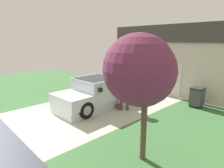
% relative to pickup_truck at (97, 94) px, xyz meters
% --- Properties ---
extents(pickup_truck, '(2.27, 5.44, 1.60)m').
position_rel_pickup_truck_xyz_m(pickup_truck, '(0.00, 0.00, 0.00)').
color(pickup_truck, silver).
rests_on(pickup_truck, ground).
extents(person_with_hat, '(0.51, 0.51, 1.68)m').
position_rel_pickup_truck_xyz_m(person_with_hat, '(1.40, 0.67, 0.27)').
color(person_with_hat, '#333842').
rests_on(person_with_hat, ground).
extents(handbag, '(0.32, 0.20, 0.46)m').
position_rel_pickup_truck_xyz_m(handbag, '(1.19, 0.52, -0.56)').
color(handbag, brown).
rests_on(handbag, ground).
extents(house_with_garage, '(10.50, 6.32, 4.50)m').
position_rel_pickup_truck_xyz_m(house_with_garage, '(2.21, 7.77, 1.58)').
color(house_with_garage, beige).
rests_on(house_with_garage, ground).
extents(front_yard_tree, '(2.19, 2.35, 3.77)m').
position_rel_pickup_truck_xyz_m(front_yard_tree, '(4.48, -2.08, 2.01)').
color(front_yard_tree, brown).
rests_on(front_yard_tree, ground).
extents(wheeled_trash_bin, '(0.60, 0.72, 1.08)m').
position_rel_pickup_truck_xyz_m(wheeled_trash_bin, '(3.81, 3.86, -0.12)').
color(wheeled_trash_bin, '#424247').
rests_on(wheeled_trash_bin, ground).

